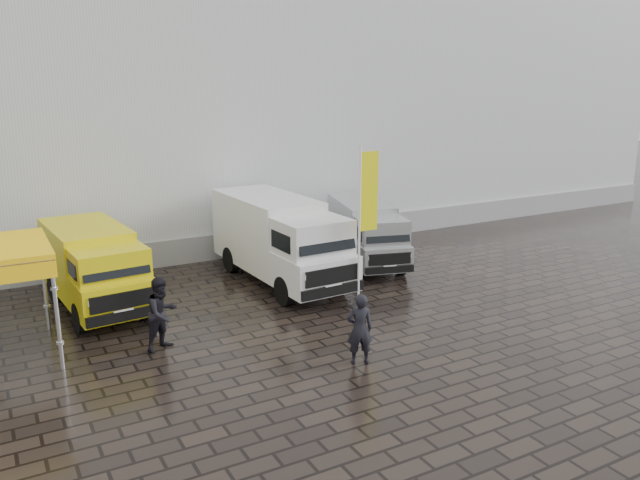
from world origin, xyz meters
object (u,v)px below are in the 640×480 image
(person_front, at_px, (360,329))
(van_silver, at_px, (367,234))
(flagpole, at_px, (365,218))
(van_yellow, at_px, (95,270))
(van_white, at_px, (280,242))
(person_tent, at_px, (162,313))
(wheelie_bin, at_px, (379,229))

(person_front, bearing_deg, van_silver, -104.14)
(flagpole, relative_size, person_front, 2.77)
(van_yellow, bearing_deg, van_silver, -4.30)
(van_silver, xyz_separation_m, person_front, (-4.95, -7.30, -0.25))
(van_white, xyz_separation_m, van_silver, (3.87, 0.52, -0.29))
(van_silver, relative_size, person_front, 2.95)
(van_yellow, height_order, flagpole, flagpole)
(flagpole, bearing_deg, van_white, 110.02)
(van_yellow, distance_m, van_white, 6.06)
(van_yellow, xyz_separation_m, person_front, (4.96, -7.15, -0.33))
(van_white, distance_m, person_tent, 6.22)
(van_silver, distance_m, person_tent, 9.83)
(wheelie_bin, xyz_separation_m, person_front, (-7.43, -10.09, 0.43))
(van_white, bearing_deg, person_front, -101.55)
(van_white, distance_m, wheelie_bin, 7.22)
(flagpole, xyz_separation_m, person_front, (-2.31, -3.41, -1.88))
(person_front, bearing_deg, person_tent, -18.87)
(van_silver, bearing_deg, person_tent, -139.68)
(van_silver, distance_m, flagpole, 4.98)
(van_white, xyz_separation_m, person_front, (-1.08, -6.79, -0.54))
(van_silver, relative_size, person_tent, 2.74)
(van_yellow, relative_size, wheelie_bin, 5.70)
(van_yellow, height_order, person_front, van_yellow)
(van_white, relative_size, person_front, 3.70)
(person_tent, bearing_deg, flagpole, -25.07)
(wheelie_bin, xyz_separation_m, person_tent, (-11.42, -6.87, 0.50))
(flagpole, height_order, wheelie_bin, flagpole)
(person_tent, bearing_deg, person_front, -65.75)
(person_tent, bearing_deg, wheelie_bin, 4.16)
(flagpole, height_order, person_tent, flagpole)
(van_silver, relative_size, wheelie_bin, 5.66)
(van_yellow, distance_m, van_silver, 9.92)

